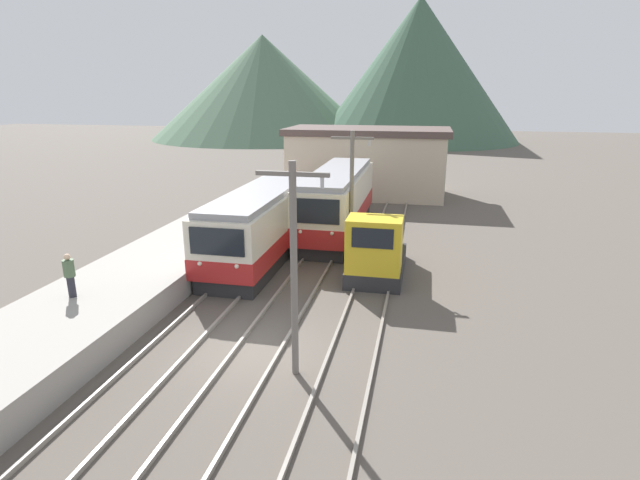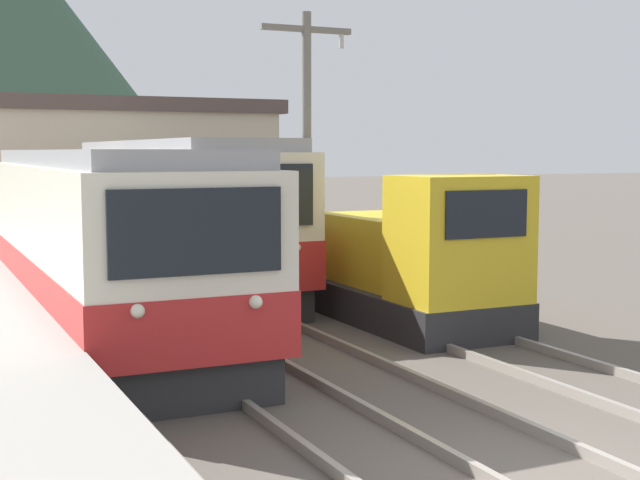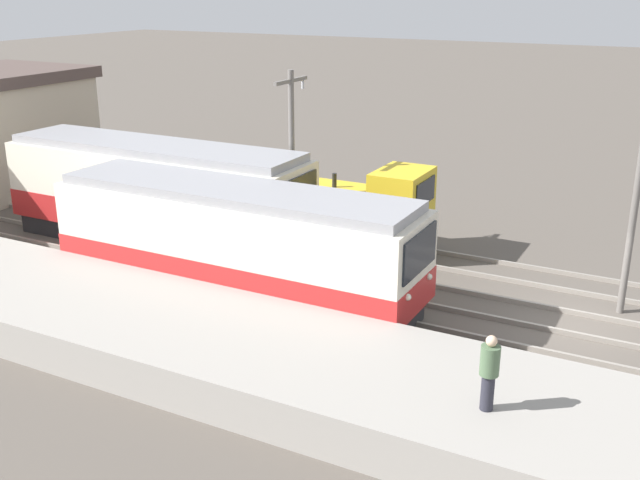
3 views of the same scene
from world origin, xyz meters
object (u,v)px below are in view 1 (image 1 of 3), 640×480
commuter_train_center (337,204)px  shunting_locomotive (377,249)px  catenary_mast_near (294,263)px  commuter_train_left (263,226)px  catenary_mast_mid (352,190)px  person_on_platform (70,274)px

commuter_train_center → shunting_locomotive: 7.27m
commuter_train_center → shunting_locomotive: bearing=-65.6°
catenary_mast_near → commuter_train_left: bearing=112.9°
commuter_train_center → catenary_mast_mid: 5.18m
commuter_train_left → catenary_mast_mid: (4.31, 0.58, 1.83)m
shunting_locomotive → person_on_platform: 12.40m
catenary_mast_mid → catenary_mast_near: bearing=-90.0°
catenary_mast_mid → commuter_train_left: bearing=-172.3°
commuter_train_left → commuter_train_center: commuter_train_center is taller
person_on_platform → commuter_train_center: bearing=63.2°
catenary_mast_near → person_on_platform: size_ratio=3.95×
commuter_train_left → person_on_platform: 9.63m
commuter_train_center → shunting_locomotive: commuter_train_center is taller
shunting_locomotive → catenary_mast_mid: (-1.49, 1.96, 2.24)m
commuter_train_left → catenary_mast_near: bearing=-67.1°
commuter_train_left → shunting_locomotive: size_ratio=2.21×
commuter_train_left → shunting_locomotive: bearing=-13.3°
person_on_platform → catenary_mast_mid: bearing=47.3°
commuter_train_left → person_on_platform: commuter_train_left is taller
commuter_train_center → person_on_platform: (-7.01, -13.89, 0.19)m
catenary_mast_mid → person_on_platform: bearing=-132.7°
catenary_mast_mid → person_on_platform: (-8.52, -9.24, -1.54)m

